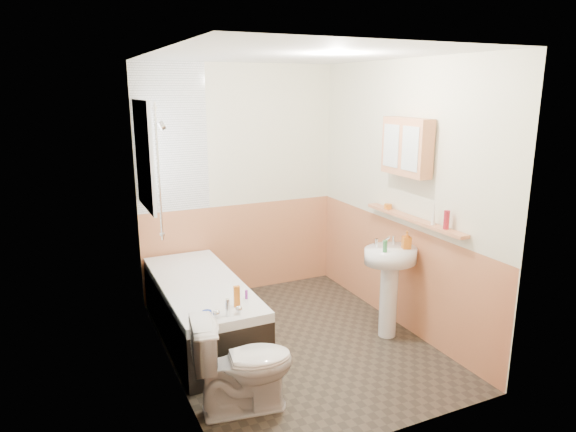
# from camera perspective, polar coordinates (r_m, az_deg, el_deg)

# --- Properties ---
(floor) EXTENTS (2.80, 2.80, 0.00)m
(floor) POSITION_cam_1_polar(r_m,az_deg,el_deg) (4.79, 0.78, -13.86)
(floor) COLOR #2A241E
(floor) RESTS_ON ground
(ceiling) EXTENTS (2.80, 2.80, 0.00)m
(ceiling) POSITION_cam_1_polar(r_m,az_deg,el_deg) (4.24, 0.90, 17.51)
(ceiling) COLOR white
(ceiling) RESTS_ON ground
(wall_back) EXTENTS (2.20, 0.02, 2.50)m
(wall_back) POSITION_cam_1_polar(r_m,az_deg,el_deg) (5.63, -5.44, 3.81)
(wall_back) COLOR beige
(wall_back) RESTS_ON ground
(wall_front) EXTENTS (2.20, 0.02, 2.50)m
(wall_front) POSITION_cam_1_polar(r_m,az_deg,el_deg) (3.19, 11.96, -4.42)
(wall_front) COLOR beige
(wall_front) RESTS_ON ground
(wall_left) EXTENTS (0.02, 2.80, 2.50)m
(wall_left) POSITION_cam_1_polar(r_m,az_deg,el_deg) (4.01, -13.60, -0.71)
(wall_left) COLOR beige
(wall_left) RESTS_ON ground
(wall_right) EXTENTS (0.02, 2.80, 2.50)m
(wall_right) POSITION_cam_1_polar(r_m,az_deg,el_deg) (4.93, 12.55, 2.07)
(wall_right) COLOR beige
(wall_right) RESTS_ON ground
(wainscot_right) EXTENTS (0.01, 2.80, 1.00)m
(wainscot_right) POSITION_cam_1_polar(r_m,az_deg,el_deg) (5.12, 11.91, -6.19)
(wainscot_right) COLOR tan
(wainscot_right) RESTS_ON wall_right
(wainscot_front) EXTENTS (2.20, 0.01, 1.00)m
(wainscot_front) POSITION_cam_1_polar(r_m,az_deg,el_deg) (3.51, 11.10, -16.01)
(wainscot_front) COLOR tan
(wainscot_front) RESTS_ON wall_front
(wainscot_back) EXTENTS (2.20, 0.01, 1.00)m
(wainscot_back) POSITION_cam_1_polar(r_m,az_deg,el_deg) (5.79, -5.19, -3.55)
(wainscot_back) COLOR tan
(wainscot_back) RESTS_ON wall_back
(tile_cladding_left) EXTENTS (0.01, 2.80, 2.50)m
(tile_cladding_left) POSITION_cam_1_polar(r_m,az_deg,el_deg) (4.01, -13.30, -0.68)
(tile_cladding_left) COLOR white
(tile_cladding_left) RESTS_ON wall_left
(tile_return_back) EXTENTS (0.75, 0.01, 1.50)m
(tile_return_back) POSITION_cam_1_polar(r_m,az_deg,el_deg) (5.34, -12.89, 8.39)
(tile_return_back) COLOR white
(tile_return_back) RESTS_ON wall_back
(window) EXTENTS (0.03, 0.79, 0.99)m
(window) POSITION_cam_1_polar(r_m,az_deg,el_deg) (4.86, -15.62, 6.52)
(window) COLOR white
(window) RESTS_ON wall_left
(bathtub) EXTENTS (0.70, 1.78, 0.68)m
(bathtub) POSITION_cam_1_polar(r_m,az_deg,el_deg) (4.84, -9.61, -10.08)
(bathtub) COLOR black
(bathtub) RESTS_ON floor
(shower_riser) EXTENTS (0.10, 0.08, 1.15)m
(shower_riser) POSITION_cam_1_polar(r_m,az_deg,el_deg) (4.35, -14.10, 5.97)
(shower_riser) COLOR silver
(shower_riser) RESTS_ON wall_left
(toilet) EXTENTS (0.77, 0.51, 0.70)m
(toilet) POSITION_cam_1_polar(r_m,az_deg,el_deg) (3.77, -4.99, -16.11)
(toilet) COLOR white
(toilet) RESTS_ON floor
(sink) EXTENTS (0.50, 0.40, 0.96)m
(sink) POSITION_cam_1_polar(r_m,az_deg,el_deg) (4.77, 11.23, -6.34)
(sink) COLOR white
(sink) RESTS_ON floor
(pine_shelf) EXTENTS (0.10, 1.29, 0.03)m
(pine_shelf) POSITION_cam_1_polar(r_m,az_deg,el_deg) (4.71, 13.72, -0.35)
(pine_shelf) COLOR tan
(pine_shelf) RESTS_ON wall_right
(medicine_cabinet) EXTENTS (0.14, 0.56, 0.51)m
(medicine_cabinet) POSITION_cam_1_polar(r_m,az_deg,el_deg) (4.67, 13.05, 7.50)
(medicine_cabinet) COLOR tan
(medicine_cabinet) RESTS_ON wall_right
(foam_can) EXTENTS (0.06, 0.06, 0.16)m
(foam_can) POSITION_cam_1_polar(r_m,az_deg,el_deg) (4.38, 17.20, -0.41)
(foam_can) COLOR maroon
(foam_can) RESTS_ON pine_shelf
(green_bottle) EXTENTS (0.04, 0.04, 0.20)m
(green_bottle) POSITION_cam_1_polar(r_m,az_deg,el_deg) (4.49, 15.89, 0.30)
(green_bottle) COLOR silver
(green_bottle) RESTS_ON pine_shelf
(black_jar) EXTENTS (0.08, 0.08, 0.05)m
(black_jar) POSITION_cam_1_polar(r_m,az_deg,el_deg) (5.00, 11.05, 1.06)
(black_jar) COLOR orange
(black_jar) RESTS_ON pine_shelf
(soap_bottle) EXTENTS (0.13, 0.18, 0.07)m
(soap_bottle) POSITION_cam_1_polar(r_m,az_deg,el_deg) (4.71, 13.02, -3.10)
(soap_bottle) COLOR orange
(soap_bottle) RESTS_ON sink
(clear_bottle) EXTENTS (0.05, 0.05, 0.11)m
(clear_bottle) POSITION_cam_1_polar(r_m,az_deg,el_deg) (4.56, 10.74, -3.32)
(clear_bottle) COLOR #388447
(clear_bottle) RESTS_ON sink
(blue_gel) EXTENTS (0.05, 0.04, 0.18)m
(blue_gel) POSITION_cam_1_polar(r_m,az_deg,el_deg) (4.16, -5.71, -8.89)
(blue_gel) COLOR orange
(blue_gel) RESTS_ON bathtub
(cream_jar) EXTENTS (0.10, 0.10, 0.05)m
(cream_jar) POSITION_cam_1_polar(r_m,az_deg,el_deg) (4.04, -9.00, -10.69)
(cream_jar) COLOR #19339E
(cream_jar) RESTS_ON bathtub
(orange_bottle) EXTENTS (0.03, 0.03, 0.07)m
(orange_bottle) POSITION_cam_1_polar(r_m,az_deg,el_deg) (4.32, -4.65, -8.69)
(orange_bottle) COLOR purple
(orange_bottle) RESTS_ON bathtub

